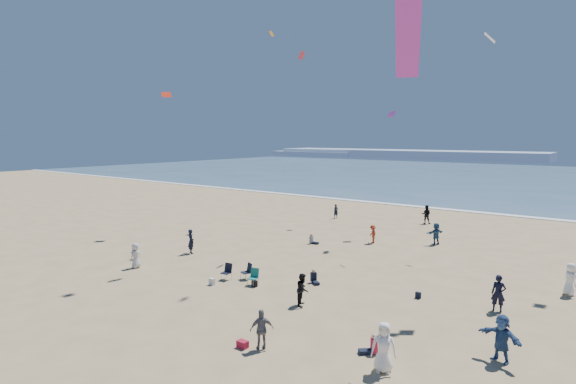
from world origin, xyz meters
The scene contains 13 objects.
ground centered at (0.00, 0.00, 0.00)m, with size 220.00×220.00×0.00m, color tan.
ocean centered at (0.00, 95.00, 0.03)m, with size 220.00×100.00×0.06m, color #476B84.
surf_line centered at (0.00, 45.00, 0.04)m, with size 220.00×1.20×0.08m, color white.
headland_far centered at (-60.00, 170.00, 1.60)m, with size 110.00×20.00×3.20m, color #7A8EA8.
headland_near centered at (-100.00, 165.00, 1.00)m, with size 40.00×14.00×2.00m, color #7A8EA8.
standing_flyers centered at (4.39, 17.05, 0.89)m, with size 30.45×31.49×1.90m.
seated_group centered at (3.50, 8.11, 0.42)m, with size 14.42×24.99×0.84m.
chair_cluster centered at (-3.27, 10.33, 0.50)m, with size 2.69×1.53×1.00m.
white_tote centered at (-4.25, 8.83, 0.20)m, with size 0.35×0.20×0.40m, color silver.
black_backpack centered at (-2.01, 10.08, 0.19)m, with size 0.30×0.22×0.38m, color black.
cooler centered at (2.61, 4.04, 0.15)m, with size 0.45×0.30×0.30m, color #A31730.
navy_bag centered at (6.32, 13.99, 0.17)m, with size 0.28×0.18×0.34m, color black.
kites_aloft centered at (8.01, 13.75, 14.99)m, with size 46.38×43.06×28.95m.
Camera 1 is at (14.74, -8.96, 8.69)m, focal length 28.00 mm.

